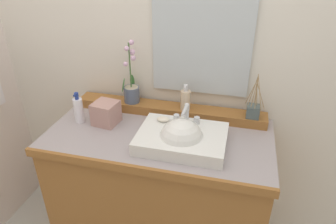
# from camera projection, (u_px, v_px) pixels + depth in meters

# --- Properties ---
(wall_back) EXTENTS (3.05, 0.20, 2.77)m
(wall_back) POSITION_uv_depth(u_px,v_px,m) (177.00, 19.00, 1.74)
(wall_back) COLOR silver
(wall_back) RESTS_ON ground
(vanity_cabinet) EXTENTS (1.22, 0.61, 0.86)m
(vanity_cabinet) POSITION_uv_depth(u_px,v_px,m) (160.00, 192.00, 1.85)
(vanity_cabinet) COLOR #955D2B
(vanity_cabinet) RESTS_ON ground
(back_ledge) EXTENTS (1.14, 0.12, 0.05)m
(back_ledge) POSITION_uv_depth(u_px,v_px,m) (169.00, 110.00, 1.83)
(back_ledge) COLOR #955D2B
(back_ledge) RESTS_ON vanity_cabinet
(sink_basin) EXTENTS (0.45, 0.33, 0.26)m
(sink_basin) POSITION_uv_depth(u_px,v_px,m) (182.00, 139.00, 1.53)
(sink_basin) COLOR white
(sink_basin) RESTS_ON vanity_cabinet
(soap_bar) EXTENTS (0.07, 0.04, 0.02)m
(soap_bar) POSITION_uv_depth(u_px,v_px,m) (163.00, 119.00, 1.62)
(soap_bar) COLOR beige
(soap_bar) RESTS_ON sink_basin
(potted_plant) EXTENTS (0.11, 0.11, 0.38)m
(potted_plant) POSITION_uv_depth(u_px,v_px,m) (131.00, 88.00, 1.82)
(potted_plant) COLOR slate
(potted_plant) RESTS_ON back_ledge
(soap_dispenser) EXTENTS (0.06, 0.06, 0.16)m
(soap_dispenser) POSITION_uv_depth(u_px,v_px,m) (185.00, 100.00, 1.74)
(soap_dispenser) COLOR beige
(soap_dispenser) RESTS_ON back_ledge
(reed_diffuser) EXTENTS (0.10, 0.09, 0.26)m
(reed_diffuser) POSITION_uv_depth(u_px,v_px,m) (253.00, 111.00, 1.67)
(reed_diffuser) COLOR #485554
(reed_diffuser) RESTS_ON back_ledge
(lotion_bottle) EXTENTS (0.05, 0.06, 0.18)m
(lotion_bottle) POSITION_uv_depth(u_px,v_px,m) (79.00, 110.00, 1.72)
(lotion_bottle) COLOR white
(lotion_bottle) RESTS_ON vanity_cabinet
(tissue_box) EXTENTS (0.15, 0.15, 0.13)m
(tissue_box) POSITION_uv_depth(u_px,v_px,m) (106.00, 113.00, 1.71)
(tissue_box) COLOR tan
(tissue_box) RESTS_ON vanity_cabinet
(mirror) EXTENTS (0.55, 0.02, 0.55)m
(mirror) POSITION_uv_depth(u_px,v_px,m) (201.00, 46.00, 1.67)
(mirror) COLOR silver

